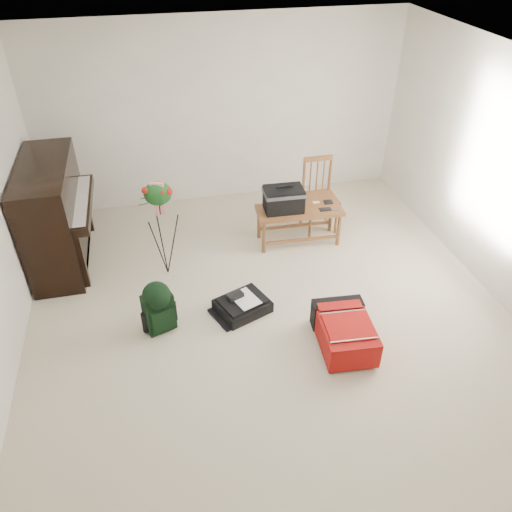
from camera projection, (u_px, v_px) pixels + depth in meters
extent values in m
cube|color=beige|center=(271.00, 318.00, 5.28)|extent=(5.00, 5.50, 0.01)
cube|color=white|center=(277.00, 77.00, 3.81)|extent=(5.00, 5.50, 0.01)
cube|color=silver|center=(222.00, 113.00, 6.71)|extent=(5.00, 0.04, 2.50)
cube|color=black|center=(54.00, 215.00, 5.77)|extent=(0.55, 1.50, 1.25)
cube|color=black|center=(79.00, 204.00, 5.77)|extent=(0.28, 1.30, 0.10)
cube|color=white|center=(78.00, 200.00, 5.74)|extent=(0.22, 1.20, 0.02)
cube|color=black|center=(69.00, 255.00, 6.12)|extent=(0.45, 1.30, 0.10)
cube|color=brown|center=(299.00, 210.00, 6.18)|extent=(1.08, 0.47, 0.04)
cylinder|color=brown|center=(265.00, 239.00, 6.10)|extent=(0.05, 0.05, 0.44)
cylinder|color=brown|center=(259.00, 224.00, 6.37)|extent=(0.05, 0.05, 0.44)
cylinder|color=brown|center=(339.00, 229.00, 6.28)|extent=(0.05, 0.05, 0.44)
cylinder|color=brown|center=(330.00, 215.00, 6.55)|extent=(0.05, 0.05, 0.44)
cube|color=brown|center=(320.00, 199.00, 6.45)|extent=(0.42, 0.42, 0.04)
cylinder|color=brown|center=(310.00, 223.00, 6.41)|extent=(0.04, 0.04, 0.42)
cylinder|color=brown|center=(302.00, 209.00, 6.69)|extent=(0.04, 0.04, 0.42)
cylinder|color=brown|center=(336.00, 219.00, 6.48)|extent=(0.04, 0.04, 0.42)
cylinder|color=brown|center=(327.00, 206.00, 6.76)|extent=(0.04, 0.04, 0.42)
cube|color=brown|center=(318.00, 158.00, 6.31)|extent=(0.38, 0.04, 0.06)
cylinder|color=brown|center=(304.00, 177.00, 6.41)|extent=(0.04, 0.04, 0.51)
cylinder|color=brown|center=(330.00, 174.00, 6.48)|extent=(0.04, 0.04, 0.51)
cube|color=red|center=(345.00, 332.00, 4.87)|extent=(0.55, 0.77, 0.28)
cube|color=black|center=(335.00, 313.00, 5.10)|extent=(0.52, 0.21, 0.30)
cube|color=red|center=(348.00, 325.00, 4.74)|extent=(0.47, 0.45, 0.02)
cube|color=silver|center=(357.00, 340.00, 4.58)|extent=(0.46, 0.05, 0.01)
cube|color=black|center=(243.00, 306.00, 5.34)|extent=(0.64, 0.58, 0.13)
cube|color=black|center=(242.00, 300.00, 5.29)|extent=(0.56, 0.50, 0.03)
cube|color=white|center=(245.00, 299.00, 5.26)|extent=(0.33, 0.38, 0.01)
cube|color=black|center=(236.00, 294.00, 5.30)|extent=(0.19, 0.16, 0.05)
cube|color=black|center=(159.00, 312.00, 5.03)|extent=(0.33, 0.26, 0.44)
cube|color=black|center=(160.00, 321.00, 4.96)|extent=(0.24, 0.13, 0.25)
sphere|color=black|center=(156.00, 295.00, 4.90)|extent=(0.28, 0.28, 0.28)
cube|color=black|center=(152.00, 307.00, 5.09)|extent=(0.05, 0.04, 0.39)
cube|color=black|center=(165.00, 305.00, 5.12)|extent=(0.05, 0.04, 0.39)
cylinder|color=black|center=(159.00, 201.00, 5.35)|extent=(0.01, 0.01, 0.32)
ellipsoid|color=#184D1A|center=(158.00, 194.00, 5.29)|extent=(0.30, 0.21, 0.28)
cube|color=#EC293B|center=(157.00, 186.00, 5.22)|extent=(0.16, 0.08, 0.09)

